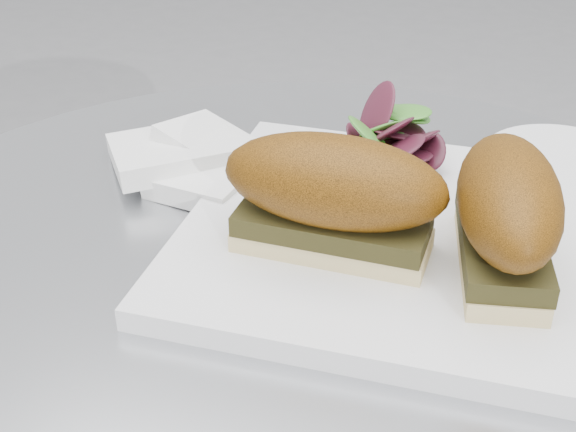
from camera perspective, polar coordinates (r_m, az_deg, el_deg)
name	(u,v)px	position (r m, az deg, el deg)	size (l,w,h in m)	color
plate	(389,235)	(0.57, 7.20, -1.35)	(0.28, 0.28, 0.02)	white
sandwich_left	(334,193)	(0.51, 3.26, 1.62)	(0.15, 0.07, 0.08)	beige
sandwich_right	(507,211)	(0.51, 15.29, 0.35)	(0.09, 0.15, 0.08)	beige
salad	(392,139)	(0.63, 7.44, 5.43)	(0.10, 0.10, 0.05)	#47892D
napkin	(191,169)	(0.65, -6.95, 3.32)	(0.13, 0.13, 0.02)	white
saucer	(562,162)	(0.70, 18.93, 3.63)	(0.13, 0.13, 0.01)	white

